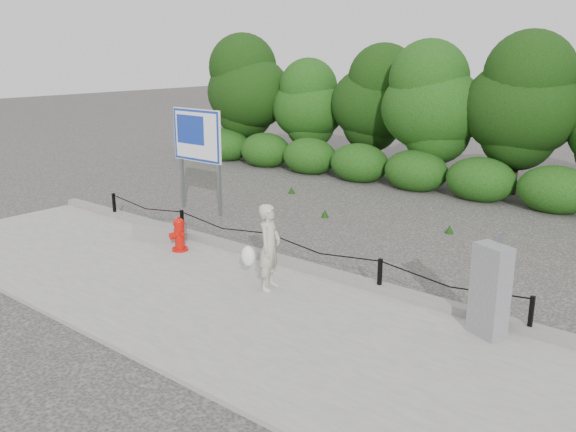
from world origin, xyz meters
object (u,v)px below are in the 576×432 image
Objects in this scene: fire_hydrant at (179,234)px; advertising_sign at (197,140)px; pedestrian at (268,248)px; concrete_block at (159,232)px; utility_cabinet at (490,291)px.

advertising_sign is (-2.21, 2.58, 1.43)m from fire_hydrant.
fire_hydrant is at bearing 65.01° from pedestrian.
advertising_sign reaches higher than pedestrian.
advertising_sign is (-1.32, 2.38, 1.60)m from concrete_block.
pedestrian reaches higher than fire_hydrant.
concrete_block is at bearing -61.30° from advertising_sign.
advertising_sign is at bearing 148.02° from fire_hydrant.
concrete_block is 0.42× the size of advertising_sign.
fire_hydrant is 0.65× the size of concrete_block.
pedestrian reaches higher than concrete_block.
fire_hydrant is 0.27× the size of advertising_sign.
concrete_block is 3.16m from advertising_sign.
utility_cabinet is (7.22, 0.10, 0.50)m from concrete_block.
utility_cabinet is 8.91m from advertising_sign.
utility_cabinet is at bearing 0.81° from concrete_block.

